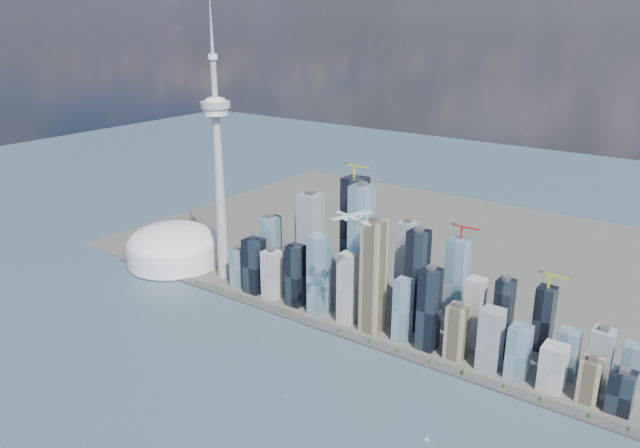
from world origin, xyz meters
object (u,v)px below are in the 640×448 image
Objects in this scene: needle_tower at (219,166)px; airplane at (353,218)px; sailboat_west at (286,395)px; sailboat_east at (427,438)px; dome_stadium at (174,247)px.

needle_tower is 7.01× the size of airplane.
needle_tower is at bearing 162.31° from sailboat_west.
sailboat_west is at bearing 174.06° from sailboat_east.
airplane is (389.34, -118.52, -0.70)m from needle_tower.
dome_stadium reaches higher than sailboat_east.
dome_stadium is 23.82× the size of sailboat_west.
airplane is 271.36m from sailboat_west.
needle_tower is 663.16m from sailboat_east.
needle_tower is 406.98m from airplane.
dome_stadium reaches higher than sailboat_west.
airplane is at bearing -16.93° from needle_tower.
airplane is 9.35× the size of sailboat_west.
sailboat_east is at bearing -21.42° from needle_tower.
sailboat_east is (188.65, -108.22, -232.32)m from airplane.
needle_tower is at bearing -179.84° from airplane.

